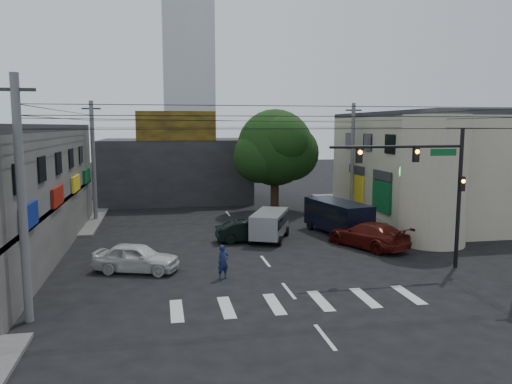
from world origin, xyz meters
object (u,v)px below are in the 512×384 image
object	(u,v)px
traffic_gantry	(430,176)
utility_pole_far_right	(352,158)
dark_sedan	(248,231)
maroon_sedan	(368,235)
white_compact	(136,258)
street_tree	(275,148)
silver_minivan	(270,226)
navy_van	(338,218)
traffic_officer	(223,262)
utility_pole_near_left	(22,201)
utility_pole_far_left	(93,161)

from	to	relation	value
traffic_gantry	utility_pole_far_right	distance (m)	17.21
dark_sedan	maroon_sedan	xyz separation A→B (m)	(6.84, -2.93, 0.11)
traffic_gantry	dark_sedan	world-z (taller)	traffic_gantry
dark_sedan	white_compact	size ratio (longest dim) A/B	0.89
street_tree	traffic_gantry	distance (m)	18.42
utility_pole_far_right	silver_minivan	xyz separation A→B (m)	(-9.17, -9.05, -3.68)
navy_van	traffic_officer	world-z (taller)	navy_van
utility_pole_near_left	utility_pole_far_right	size ratio (longest dim) A/B	1.00
utility_pole_far_right	white_compact	xyz separation A→B (m)	(-17.29, -14.66, -3.87)
navy_van	traffic_officer	distance (m)	12.24
street_tree	dark_sedan	size ratio (longest dim) A/B	2.12
dark_sedan	silver_minivan	size ratio (longest dim) A/B	0.89
utility_pole_near_left	navy_van	bearing A→B (deg)	36.22
dark_sedan	traffic_gantry	bearing A→B (deg)	-135.31
utility_pole_far_left	navy_van	world-z (taller)	utility_pole_far_left
utility_pole_far_left	maroon_sedan	world-z (taller)	utility_pole_far_left
dark_sedan	maroon_sedan	distance (m)	7.44
utility_pole_near_left	maroon_sedan	distance (m)	19.52
utility_pole_far_right	silver_minivan	bearing A→B (deg)	-135.36
utility_pole_far_right	white_compact	world-z (taller)	utility_pole_far_right
street_tree	silver_minivan	world-z (taller)	street_tree
street_tree	traffic_gantry	bearing A→B (deg)	-78.01
utility_pole_far_left	utility_pole_far_right	distance (m)	21.00
traffic_officer	traffic_gantry	bearing A→B (deg)	-26.09
maroon_sedan	traffic_gantry	bearing A→B (deg)	77.82
utility_pole_far_left	silver_minivan	distance (m)	15.35
utility_pole_far_left	traffic_gantry	bearing A→B (deg)	-42.86
maroon_sedan	white_compact	bearing A→B (deg)	-14.41
navy_van	dark_sedan	bearing A→B (deg)	87.18
utility_pole_near_left	navy_van	size ratio (longest dim) A/B	1.55
dark_sedan	white_compact	bearing A→B (deg)	128.26
maroon_sedan	navy_van	bearing A→B (deg)	-107.94
utility_pole_near_left	utility_pole_far_left	xyz separation A→B (m)	(0.00, 20.50, 0.00)
traffic_gantry	navy_van	xyz separation A→B (m)	(-1.58, 8.77, -3.71)
utility_pole_far_right	maroon_sedan	bearing A→B (deg)	-107.25
silver_minivan	navy_van	xyz separation A→B (m)	(4.91, 0.82, 0.20)
dark_sedan	silver_minivan	bearing A→B (deg)	-84.02
traffic_gantry	silver_minivan	bearing A→B (deg)	129.23
traffic_officer	utility_pole_far_left	bearing A→B (deg)	91.13
dark_sedan	utility_pole_far_right	bearing A→B (deg)	-49.86
traffic_gantry	navy_van	world-z (taller)	traffic_gantry
silver_minivan	utility_pole_far_left	bearing A→B (deg)	76.07
maroon_sedan	utility_pole_far_left	bearing A→B (deg)	-60.13
street_tree	white_compact	xyz separation A→B (m)	(-10.79, -15.66, -4.74)
utility_pole_near_left	dark_sedan	world-z (taller)	utility_pole_near_left
utility_pole_far_left	navy_van	bearing A→B (deg)	-26.19
traffic_officer	utility_pole_far_right	bearing A→B (deg)	27.57
maroon_sedan	navy_van	xyz separation A→B (m)	(-0.48, 3.92, 0.34)
dark_sedan	utility_pole_near_left	bearing A→B (deg)	136.46
traffic_gantry	traffic_officer	distance (m)	11.21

